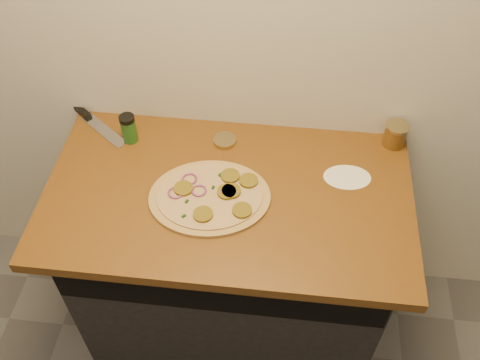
# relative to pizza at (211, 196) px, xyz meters

# --- Properties ---
(cabinet) EXTENTS (1.10, 0.60, 0.86)m
(cabinet) POSITION_rel_pizza_xyz_m (0.05, 0.07, -0.48)
(cabinet) COLOR black
(cabinet) RESTS_ON ground
(countertop) EXTENTS (1.20, 0.70, 0.04)m
(countertop) POSITION_rel_pizza_xyz_m (0.05, 0.04, -0.03)
(countertop) COLOR brown
(countertop) RESTS_ON cabinet
(pizza) EXTENTS (0.43, 0.43, 0.03)m
(pizza) POSITION_rel_pizza_xyz_m (0.00, 0.00, 0.00)
(pizza) COLOR tan
(pizza) RESTS_ON countertop
(chefs_knife) EXTENTS (0.28, 0.23, 0.02)m
(chefs_knife) POSITION_rel_pizza_xyz_m (-0.49, 0.32, -0.00)
(chefs_knife) COLOR #B7BAC1
(chefs_knife) RESTS_ON countertop
(mason_jar_lid) EXTENTS (0.08, 0.08, 0.02)m
(mason_jar_lid) POSITION_rel_pizza_xyz_m (0.01, 0.26, -0.00)
(mason_jar_lid) COLOR tan
(mason_jar_lid) RESTS_ON countertop
(salsa_jar) EXTENTS (0.08, 0.08, 0.09)m
(salsa_jar) POSITION_rel_pizza_xyz_m (0.60, 0.32, 0.03)
(salsa_jar) COLOR maroon
(salsa_jar) RESTS_ON countertop
(spice_shaker) EXTENTS (0.05, 0.05, 0.11)m
(spice_shaker) POSITION_rel_pizza_xyz_m (-0.32, 0.23, 0.05)
(spice_shaker) COLOR #225C1D
(spice_shaker) RESTS_ON countertop
(flour_spill) EXTENTS (0.17, 0.17, 0.00)m
(flour_spill) POSITION_rel_pizza_xyz_m (0.44, 0.14, -0.01)
(flour_spill) COLOR silver
(flour_spill) RESTS_ON countertop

